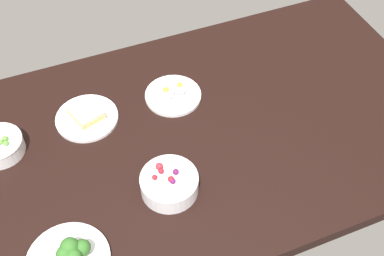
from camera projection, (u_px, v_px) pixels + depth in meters
dining_table at (192, 137)px, 145.04cm from camera, size 154.41×86.66×4.00cm
plate_sandwich at (87, 116)px, 145.87cm from camera, size 18.42×18.42×4.27cm
bowl_berries at (169, 183)px, 128.44cm from camera, size 15.32×15.32×7.25cm
plate_eggs at (173, 94)px, 152.01cm from camera, size 17.23×17.23×4.64cm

